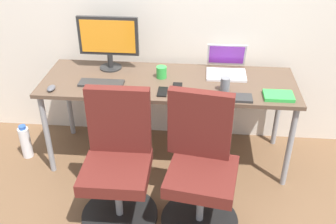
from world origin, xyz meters
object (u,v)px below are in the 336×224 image
at_px(office_chair_left, 118,164).
at_px(water_bottle_on_floor, 26,142).
at_px(desktop_monitor, 108,39).
at_px(office_chair_right, 201,169).
at_px(coffee_mug, 162,72).
at_px(open_laptop, 226,66).

relative_size(office_chair_left, water_bottle_on_floor, 3.03).
bearing_deg(desktop_monitor, office_chair_right, -48.17).
bearing_deg(office_chair_left, coffee_mug, 72.78).
bearing_deg(office_chair_right, open_laptop, 78.53).
bearing_deg(coffee_mug, office_chair_right, -65.21).
relative_size(office_chair_left, desktop_monitor, 1.96).
bearing_deg(desktop_monitor, open_laptop, -0.07).
height_order(water_bottle_on_floor, open_laptop, open_laptop).
bearing_deg(coffee_mug, desktop_monitor, 162.51).
distance_m(office_chair_left, water_bottle_on_floor, 1.12).
height_order(office_chair_left, coffee_mug, office_chair_left).
distance_m(office_chair_left, office_chair_right, 0.56).
relative_size(desktop_monitor, coffee_mug, 5.22).
relative_size(office_chair_right, coffee_mug, 10.22).
relative_size(office_chair_right, water_bottle_on_floor, 3.03).
xyz_separation_m(office_chair_left, coffee_mug, (0.22, 0.72, 0.35)).
xyz_separation_m(water_bottle_on_floor, coffee_mug, (1.15, 0.16, 0.63)).
distance_m(office_chair_left, desktop_monitor, 1.04).
xyz_separation_m(office_chair_right, coffee_mug, (-0.33, 0.72, 0.35)).
distance_m(desktop_monitor, open_laptop, 0.96).
relative_size(office_chair_left, open_laptop, 3.03).
bearing_deg(desktop_monitor, water_bottle_on_floor, -157.87).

